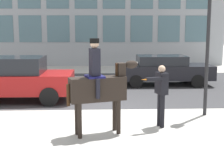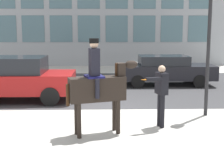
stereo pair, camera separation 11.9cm
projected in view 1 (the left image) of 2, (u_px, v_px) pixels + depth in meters
ground_plane at (101, 114)px, 10.07m from camera, size 80.00×80.00×0.00m
road_surface at (101, 86)px, 14.77m from camera, size 18.10×8.50×0.01m
mounted_horse_lead at (99, 86)px, 7.97m from camera, size 1.86×0.85×2.49m
pedestrian_bystander at (161, 91)px, 8.59m from camera, size 0.80×0.63×1.73m
street_car_near_lane at (19, 79)px, 11.75m from camera, size 3.95×1.98×1.67m
street_car_far_lane at (163, 70)px, 15.08m from camera, size 4.61×1.79×1.43m
traffic_light at (209, 20)px, 9.48m from camera, size 0.24×0.29×4.47m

